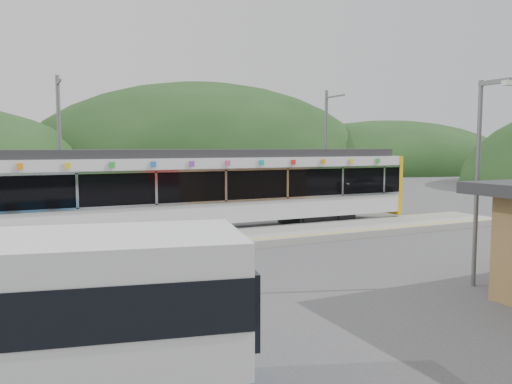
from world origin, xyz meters
name	(u,v)px	position (x,y,z in m)	size (l,w,h in m)	color
ground	(293,256)	(0.00, 0.00, 0.00)	(120.00, 120.00, 0.00)	#4C4C4F
hills	(348,224)	(6.19, 5.29, 0.00)	(146.00, 149.00, 26.00)	#1E3D19
platform	(254,237)	(0.00, 3.30, 0.15)	(26.00, 3.20, 0.30)	#9E9E99
yellow_line	(268,239)	(0.00, 2.00, 0.30)	(26.00, 0.10, 0.01)	yellow
train	(203,187)	(-1.22, 6.00, 2.06)	(20.44, 3.01, 3.74)	black
catenary_mast_west	(60,152)	(-7.00, 8.56, 3.65)	(0.18, 1.80, 7.00)	slate
catenary_mast_east	(326,151)	(7.00, 8.56, 3.65)	(0.18, 1.80, 7.00)	slate
lamp_post	(482,165)	(2.69, -5.55, 3.39)	(0.35, 1.00, 5.67)	slate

